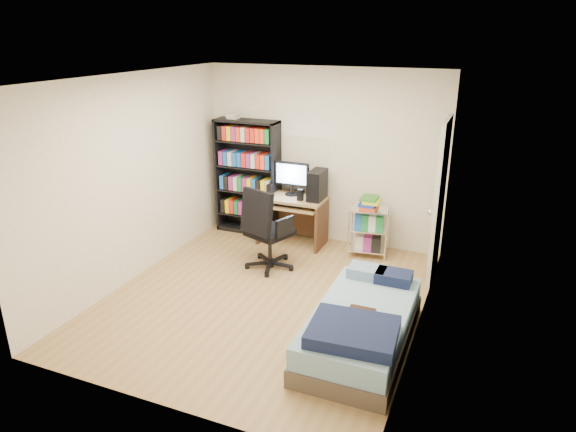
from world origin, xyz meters
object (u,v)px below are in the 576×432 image
at_px(computer_desk, 299,201).
at_px(office_chair, 267,243).
at_px(bed, 361,326).
at_px(media_shelf, 248,176).

distance_m(computer_desk, office_chair, 0.99).
xyz_separation_m(computer_desk, office_chair, (-0.08, -0.95, -0.29)).
bearing_deg(office_chair, bed, -18.78).
height_order(media_shelf, computer_desk, media_shelf).
distance_m(media_shelf, computer_desk, 0.94).
height_order(computer_desk, office_chair, computer_desk).
height_order(computer_desk, bed, computer_desk).
xyz_separation_m(media_shelf, bed, (2.41, -2.37, -0.66)).
relative_size(media_shelf, computer_desk, 1.51).
bearing_deg(media_shelf, computer_desk, -9.38).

